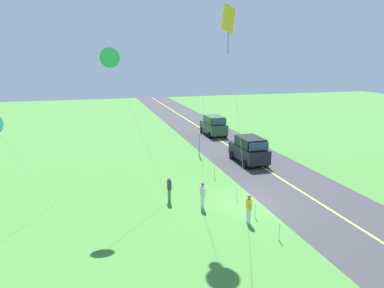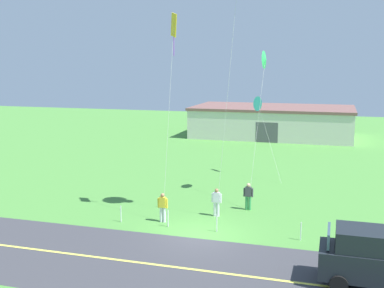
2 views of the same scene
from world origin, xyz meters
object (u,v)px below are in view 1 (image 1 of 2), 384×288
at_px(car_suv_foreground, 249,149).
at_px(stop_sign, 199,136).
at_px(person_adult_near, 249,208).
at_px(person_child_watcher, 202,194).
at_px(kite_blue_mid, 110,58).
at_px(car_parked_east_far, 214,125).
at_px(person_adult_companion, 169,188).
at_px(kite_red_low, 229,24).

distance_m(car_suv_foreground, stop_sign, 4.82).
xyz_separation_m(person_adult_near, person_child_watcher, (2.53, 1.80, 0.00)).
bearing_deg(kite_blue_mid, car_parked_east_far, -35.15).
distance_m(person_adult_companion, kite_red_low, 10.33).
bearing_deg(person_child_watcher, car_suv_foreground, -106.40).
distance_m(person_adult_companion, person_child_watcher, 2.24).
bearing_deg(car_parked_east_far, car_suv_foreground, 176.13).
bearing_deg(kite_red_low, car_suv_foreground, -30.88).
bearing_deg(car_suv_foreground, person_child_watcher, 140.07).
bearing_deg(person_child_watcher, person_adult_companion, -18.03).
height_order(stop_sign, person_child_watcher, stop_sign).
distance_m(stop_sign, person_adult_companion, 10.98).
height_order(person_adult_companion, kite_red_low, kite_red_low).
bearing_deg(car_suv_foreground, kite_blue_mid, 117.99).
bearing_deg(kite_blue_mid, kite_red_low, -127.74).
height_order(stop_sign, person_adult_near, stop_sign).
height_order(kite_red_low, kite_blue_mid, kite_red_low).
distance_m(car_suv_foreground, kite_blue_mid, 14.92).
bearing_deg(person_adult_companion, kite_blue_mid, 76.92).
relative_size(car_parked_east_far, person_adult_companion, 2.75).
relative_size(stop_sign, person_child_watcher, 1.60).
bearing_deg(car_parked_east_far, kite_blue_mid, 144.85).
bearing_deg(person_adult_near, kite_blue_mid, -35.18).
xyz_separation_m(car_parked_east_far, person_child_watcher, (-19.07, 7.35, -0.29)).
bearing_deg(person_adult_near, person_child_watcher, -56.39).
relative_size(car_suv_foreground, car_parked_east_far, 1.00).
xyz_separation_m(stop_sign, person_adult_companion, (-9.78, 4.91, -0.94)).
xyz_separation_m(car_suv_foreground, person_adult_near, (-10.41, 4.79, -0.29)).
relative_size(stop_sign, person_adult_companion, 1.60).
bearing_deg(person_adult_companion, car_parked_east_far, -34.15).
xyz_separation_m(car_parked_east_far, kite_blue_mid, (-17.25, 12.15, 7.49)).
bearing_deg(car_parked_east_far, kite_red_low, 162.26).
xyz_separation_m(car_parked_east_far, stop_sign, (-7.81, 4.12, 0.65)).
distance_m(stop_sign, kite_blue_mid, 14.16).
relative_size(car_suv_foreground, kite_red_low, 0.40).
height_order(person_adult_companion, person_child_watcher, same).
distance_m(person_adult_companion, kite_blue_mid, 8.39).
bearing_deg(car_suv_foreground, person_adult_near, 155.27).
distance_m(person_adult_near, kite_red_low, 9.46).
relative_size(car_parked_east_far, kite_red_low, 0.40).
distance_m(stop_sign, kite_red_low, 16.20).
relative_size(person_adult_near, person_adult_companion, 1.00).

